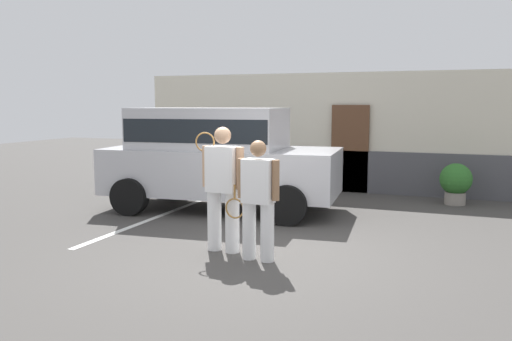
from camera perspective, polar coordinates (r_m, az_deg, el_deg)
The scene contains 7 objects.
ground_plane at distance 7.56m, azimuth -0.30°, elevation -9.16°, with size 40.00×40.00×0.00m, color #423F3D.
parking_stripe_0 at distance 10.01m, azimuth -11.26°, elevation -5.17°, with size 0.12×4.40×0.01m, color silver.
house_frontage at distance 13.08m, azimuth 9.33°, elevation 3.74°, with size 10.39×0.40×2.88m.
parked_suv at distance 10.55m, azimuth -4.28°, elevation 1.86°, with size 4.75×2.50×2.05m.
tennis_player_man at distance 7.59m, azimuth -3.61°, elevation -1.79°, with size 0.80×0.32×1.81m.
tennis_player_woman at distance 7.15m, azimuth 0.20°, elevation -3.09°, with size 0.87×0.28×1.65m.
potted_plant_by_porch at distance 11.93m, azimuth 20.83°, elevation -1.14°, with size 0.67×0.67×0.88m.
Camera 1 is at (2.62, -6.76, 2.14)m, focal length 36.92 mm.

